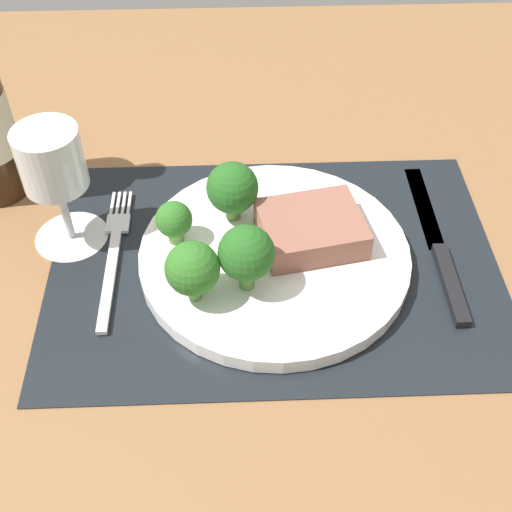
{
  "coord_description": "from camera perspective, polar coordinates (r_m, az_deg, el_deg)",
  "views": [
    {
      "loc": [
        -3.55,
        -45.5,
        48.62
      ],
      "look_at": [
        -1.84,
        -0.71,
        1.9
      ],
      "focal_mm": 47.1,
      "sensor_mm": 36.0,
      "label": 1
    }
  ],
  "objects": [
    {
      "name": "wine_glass",
      "position": [
        0.66,
        -16.84,
        7.11
      ],
      "size": [
        7.47,
        7.47,
        13.22
      ],
      "color": "silver",
      "rests_on": "ground_plane"
    },
    {
      "name": "knife",
      "position": [
        0.7,
        15.35,
        0.42
      ],
      "size": [
        1.8,
        23.0,
        0.8
      ],
      "rotation": [
        0.0,
        0.0,
        0.02
      ],
      "color": "black",
      "rests_on": "placemat"
    },
    {
      "name": "broccoli_near_fork",
      "position": [
        0.66,
        -2.02,
        5.77
      ],
      "size": [
        5.19,
        5.19,
        6.41
      ],
      "color": "#5B8942",
      "rests_on": "plate"
    },
    {
      "name": "broccoli_back_left",
      "position": [
        0.59,
        -5.42,
        -1.11
      ],
      "size": [
        4.92,
        4.92,
        6.22
      ],
      "color": "#5B8942",
      "rests_on": "plate"
    },
    {
      "name": "placemat",
      "position": [
        0.67,
        1.56,
        -0.56
      ],
      "size": [
        44.23,
        31.35,
        0.3
      ],
      "primitive_type": "cube",
      "color": "black",
      "rests_on": "ground_plane"
    },
    {
      "name": "steak",
      "position": [
        0.66,
        4.7,
        2.32
      ],
      "size": [
        11.04,
        9.73,
        2.89
      ],
      "primitive_type": "cube",
      "rotation": [
        0.0,
        0.0,
        0.19
      ],
      "color": "#8C5647",
      "rests_on": "plate"
    },
    {
      "name": "broccoli_near_steak",
      "position": [
        0.59,
        -0.84,
        0.19
      ],
      "size": [
        5.12,
        5.12,
        6.85
      ],
      "color": "#5B8942",
      "rests_on": "plate"
    },
    {
      "name": "broccoli_front_edge",
      "position": [
        0.65,
        -6.97,
        3.02
      ],
      "size": [
        3.57,
        3.57,
        4.59
      ],
      "color": "#6B994C",
      "rests_on": "plate"
    },
    {
      "name": "ground_plane",
      "position": [
        0.68,
        1.53,
        -1.51
      ],
      "size": [
        140.0,
        110.0,
        3.0
      ],
      "primitive_type": "cube",
      "color": "brown"
    },
    {
      "name": "plate",
      "position": [
        0.66,
        1.57,
        0.01
      ],
      "size": [
        26.45,
        26.45,
        1.6
      ],
      "primitive_type": "cylinder",
      "color": "white",
      "rests_on": "placemat"
    },
    {
      "name": "fork",
      "position": [
        0.68,
        -12.02,
        0.18
      ],
      "size": [
        2.4,
        19.2,
        0.5
      ],
      "rotation": [
        0.0,
        0.0,
        0.04
      ],
      "color": "silver",
      "rests_on": "placemat"
    }
  ]
}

